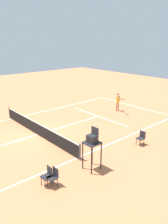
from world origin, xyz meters
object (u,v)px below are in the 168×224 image
at_px(tennis_ball, 96,111).
at_px(umpire_chair, 92,142).
at_px(courtside_chair_near, 53,176).
at_px(courtside_chair_mid, 141,137).
at_px(player_serving, 118,100).
at_px(courtside_chair_far, 47,175).

bearing_deg(tennis_ball, umpire_chair, 134.55).
xyz_separation_m(courtside_chair_near, courtside_chair_mid, (-0.10, -6.94, 0.00)).
relative_size(tennis_ball, courtside_chair_near, 0.07).
relative_size(player_serving, courtside_chair_far, 1.92).
bearing_deg(player_serving, courtside_chair_mid, 67.90).
relative_size(courtside_chair_mid, courtside_chair_far, 1.00).
relative_size(player_serving, courtside_chair_mid, 1.92).
bearing_deg(courtside_chair_near, umpire_chair, -92.64).
relative_size(player_serving, umpire_chair, 0.76).
height_order(tennis_ball, courtside_chair_far, courtside_chair_far).
height_order(courtside_chair_near, courtside_chair_mid, same).
xyz_separation_m(player_serving, courtside_chair_far, (-5.59, 11.64, -0.56)).
height_order(player_serving, tennis_ball, player_serving).
distance_m(player_serving, umpire_chair, 10.86).
bearing_deg(umpire_chair, tennis_ball, -45.45).
distance_m(umpire_chair, courtside_chair_far, 2.84).
bearing_deg(courtside_chair_near, tennis_ball, -53.88).
bearing_deg(umpire_chair, player_serving, -56.54).
bearing_deg(umpire_chair, courtside_chair_far, 81.56).
height_order(tennis_ball, courtside_chair_near, courtside_chair_near).
xyz_separation_m(player_serving, tennis_ball, (1.33, 1.62, -1.06)).
distance_m(player_serving, courtside_chair_near, 12.91).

